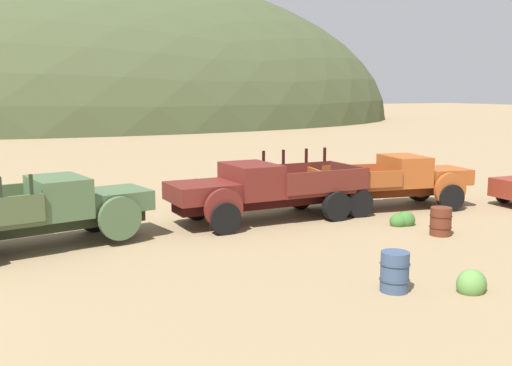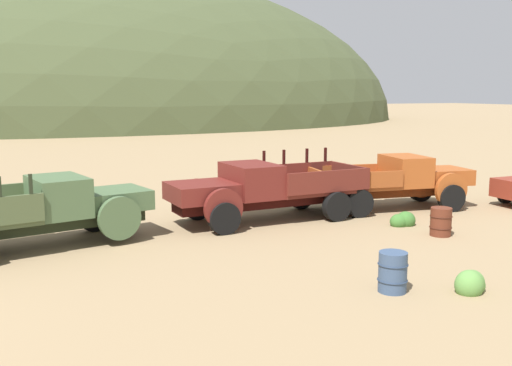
# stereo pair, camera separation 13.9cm
# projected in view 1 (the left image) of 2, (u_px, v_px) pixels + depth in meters

# --- Properties ---
(hill_center) EXTENTS (92.91, 58.02, 41.07)m
(hill_center) POSITION_uv_depth(u_px,v_px,m) (78.00, 122.00, 80.24)
(hill_center) COLOR #424C2D
(hill_center) RESTS_ON ground
(truck_weathered_green) EXTENTS (6.26, 3.27, 2.16)m
(truck_weathered_green) POSITION_uv_depth(u_px,v_px,m) (53.00, 210.00, 15.78)
(truck_weathered_green) COLOR #232B1B
(truck_weathered_green) RESTS_ON ground
(truck_oxblood) EXTENTS (6.60, 2.80, 2.16)m
(truck_oxblood) POSITION_uv_depth(u_px,v_px,m) (254.00, 191.00, 18.76)
(truck_oxblood) COLOR black
(truck_oxblood) RESTS_ON ground
(truck_oxide_orange) EXTENTS (5.97, 2.92, 1.89)m
(truck_oxide_orange) POSITION_uv_depth(u_px,v_px,m) (402.00, 181.00, 21.00)
(truck_oxide_orange) COLOR #51220D
(truck_oxide_orange) RESTS_ON ground
(oil_drum_foreground) EXTENTS (0.65, 0.65, 0.83)m
(oil_drum_foreground) POSITION_uv_depth(u_px,v_px,m) (441.00, 221.00, 17.06)
(oil_drum_foreground) COLOR #5B2819
(oil_drum_foreground) RESTS_ON ground
(oil_drum_by_truck) EXTENTS (0.64, 0.64, 0.86)m
(oil_drum_by_truck) POSITION_uv_depth(u_px,v_px,m) (395.00, 272.00, 12.27)
(oil_drum_by_truck) COLOR #384C6B
(oil_drum_by_truck) RESTS_ON ground
(bush_back_edge) EXTENTS (0.86, 0.57, 0.57)m
(bush_back_edge) POSITION_uv_depth(u_px,v_px,m) (402.00, 221.00, 18.38)
(bush_back_edge) COLOR #3D702D
(bush_back_edge) RESTS_ON ground
(bush_near_barrel) EXTENTS (1.12, 1.14, 0.91)m
(bush_near_barrel) POSITION_uv_depth(u_px,v_px,m) (246.00, 199.00, 21.56)
(bush_near_barrel) COLOR olive
(bush_near_barrel) RESTS_ON ground
(bush_front_left) EXTENTS (0.76, 0.65, 0.64)m
(bush_front_left) POSITION_uv_depth(u_px,v_px,m) (472.00, 284.00, 12.31)
(bush_front_left) COLOR #5B8E42
(bush_front_left) RESTS_ON ground
(bush_lone_scrub) EXTENTS (1.15, 1.19, 1.09)m
(bush_lone_scrub) POSITION_uv_depth(u_px,v_px,m) (283.00, 193.00, 22.67)
(bush_lone_scrub) COLOR #3D702D
(bush_lone_scrub) RESTS_ON ground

